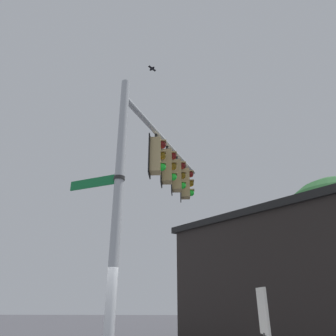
{
  "coord_description": "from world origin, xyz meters",
  "views": [
    {
      "loc": [
        6.14,
        1.31,
        1.93
      ],
      "look_at": [
        -2.53,
        0.96,
        5.68
      ],
      "focal_mm": 32.66,
      "sensor_mm": 36.0,
      "label": 1
    }
  ],
  "objects_px": {
    "street_name_sign": "(102,181)",
    "bird_flying": "(152,69)",
    "traffic_light_mid_inner": "(168,166)",
    "historical_marker": "(265,333)",
    "traffic_light_mid_outer": "(177,176)",
    "traffic_light_nearest_pole": "(156,156)",
    "traffic_light_arm_end": "(186,183)"
  },
  "relations": [
    {
      "from": "street_name_sign",
      "to": "bird_flying",
      "type": "height_order",
      "value": "bird_flying"
    },
    {
      "from": "traffic_light_mid_inner",
      "to": "street_name_sign",
      "type": "height_order",
      "value": "traffic_light_mid_inner"
    },
    {
      "from": "street_name_sign",
      "to": "historical_marker",
      "type": "xyz_separation_m",
      "value": [
        0.3,
        3.17,
        -2.95
      ]
    },
    {
      "from": "historical_marker",
      "to": "street_name_sign",
      "type": "bearing_deg",
      "value": -95.4
    },
    {
      "from": "traffic_light_mid_inner",
      "to": "traffic_light_mid_outer",
      "type": "xyz_separation_m",
      "value": [
        -0.77,
        0.29,
        0.0
      ]
    },
    {
      "from": "street_name_sign",
      "to": "bird_flying",
      "type": "bearing_deg",
      "value": 167.23
    },
    {
      "from": "traffic_light_nearest_pole",
      "to": "street_name_sign",
      "type": "relative_size",
      "value": 0.97
    },
    {
      "from": "traffic_light_mid_inner",
      "to": "traffic_light_mid_outer",
      "type": "bearing_deg",
      "value": 159.17
    },
    {
      "from": "traffic_light_mid_outer",
      "to": "street_name_sign",
      "type": "relative_size",
      "value": 0.97
    },
    {
      "from": "bird_flying",
      "to": "historical_marker",
      "type": "relative_size",
      "value": 0.15
    },
    {
      "from": "street_name_sign",
      "to": "traffic_light_mid_outer",
      "type": "bearing_deg",
      "value": 151.42
    },
    {
      "from": "traffic_light_mid_inner",
      "to": "historical_marker",
      "type": "xyz_separation_m",
      "value": [
        2.6,
        1.79,
        -4.3
      ]
    },
    {
      "from": "bird_flying",
      "to": "historical_marker",
      "type": "distance_m",
      "value": 9.88
    },
    {
      "from": "traffic_light_mid_outer",
      "to": "traffic_light_arm_end",
      "type": "relative_size",
      "value": 1.0
    },
    {
      "from": "street_name_sign",
      "to": "traffic_light_mid_inner",
      "type": "bearing_deg",
      "value": 149.05
    },
    {
      "from": "traffic_light_mid_outer",
      "to": "street_name_sign",
      "type": "xyz_separation_m",
      "value": [
        3.06,
        -1.67,
        -1.35
      ]
    },
    {
      "from": "traffic_light_nearest_pole",
      "to": "historical_marker",
      "type": "distance_m",
      "value": 5.11
    },
    {
      "from": "bird_flying",
      "to": "historical_marker",
      "type": "height_order",
      "value": "bird_flying"
    },
    {
      "from": "bird_flying",
      "to": "traffic_light_arm_end",
      "type": "bearing_deg",
      "value": 117.7
    },
    {
      "from": "traffic_light_mid_outer",
      "to": "historical_marker",
      "type": "xyz_separation_m",
      "value": [
        3.36,
        1.5,
        -4.3
      ]
    },
    {
      "from": "traffic_light_arm_end",
      "to": "traffic_light_nearest_pole",
      "type": "bearing_deg",
      "value": -20.83
    },
    {
      "from": "traffic_light_nearest_pole",
      "to": "bird_flying",
      "type": "xyz_separation_m",
      "value": [
        -1.65,
        -0.36,
        4.62
      ]
    },
    {
      "from": "traffic_light_arm_end",
      "to": "historical_marker",
      "type": "relative_size",
      "value": 0.62
    },
    {
      "from": "traffic_light_nearest_pole",
      "to": "street_name_sign",
      "type": "distance_m",
      "value": 2.31
    },
    {
      "from": "traffic_light_mid_inner",
      "to": "traffic_light_mid_outer",
      "type": "distance_m",
      "value": 0.82
    },
    {
      "from": "traffic_light_mid_inner",
      "to": "historical_marker",
      "type": "relative_size",
      "value": 0.62
    },
    {
      "from": "historical_marker",
      "to": "traffic_light_arm_end",
      "type": "bearing_deg",
      "value": -163.7
    },
    {
      "from": "street_name_sign",
      "to": "bird_flying",
      "type": "distance_m",
      "value": 6.8
    },
    {
      "from": "traffic_light_mid_outer",
      "to": "bird_flying",
      "type": "xyz_separation_m",
      "value": [
        -0.12,
        -0.95,
        4.62
      ]
    },
    {
      "from": "traffic_light_arm_end",
      "to": "street_name_sign",
      "type": "relative_size",
      "value": 0.97
    },
    {
      "from": "traffic_light_arm_end",
      "to": "historical_marker",
      "type": "height_order",
      "value": "traffic_light_arm_end"
    },
    {
      "from": "traffic_light_nearest_pole",
      "to": "historical_marker",
      "type": "relative_size",
      "value": 0.62
    }
  ]
}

